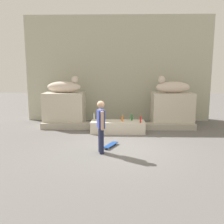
% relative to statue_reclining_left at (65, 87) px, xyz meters
% --- Properties ---
extents(ground_plane, '(40.00, 40.00, 0.00)m').
position_rel_statue_reclining_left_xyz_m(ground_plane, '(2.48, -3.31, -1.85)').
color(ground_plane, '#605E5B').
extents(facade_wall, '(9.42, 0.60, 5.30)m').
position_rel_statue_reclining_left_xyz_m(facade_wall, '(2.48, 1.61, 0.79)').
color(facade_wall, '#B4B59C').
rests_on(facade_wall, ground_plane).
extents(pedestal_left, '(1.84, 1.16, 1.57)m').
position_rel_statue_reclining_left_xyz_m(pedestal_left, '(-0.04, 0.01, -1.07)').
color(pedestal_left, beige).
rests_on(pedestal_left, ground_plane).
extents(pedestal_right, '(1.84, 1.16, 1.57)m').
position_rel_statue_reclining_left_xyz_m(pedestal_right, '(4.99, 0.01, -1.07)').
color(pedestal_right, beige).
rests_on(pedestal_right, ground_plane).
extents(statue_reclining_left, '(1.67, 0.79, 0.78)m').
position_rel_statue_reclining_left_xyz_m(statue_reclining_left, '(0.00, 0.00, 0.00)').
color(statue_reclining_left, beige).
rests_on(statue_reclining_left, pedestal_left).
extents(statue_reclining_right, '(1.66, 0.78, 0.78)m').
position_rel_statue_reclining_left_xyz_m(statue_reclining_right, '(4.95, 0.00, 0.00)').
color(statue_reclining_right, beige).
rests_on(statue_reclining_right, pedestal_right).
extents(ledge_block, '(2.25, 0.79, 0.49)m').
position_rel_statue_reclining_left_xyz_m(ledge_block, '(2.48, -1.22, -1.61)').
color(ledge_block, beige).
rests_on(ledge_block, ground_plane).
extents(skater, '(0.28, 0.53, 1.67)m').
position_rel_statue_reclining_left_xyz_m(skater, '(1.96, -3.81, -0.93)').
color(skater, '#1E233F').
rests_on(skater, ground_plane).
extents(skateboard, '(0.52, 0.81, 0.08)m').
position_rel_statue_reclining_left_xyz_m(skateboard, '(2.24, -3.18, -1.79)').
color(skateboard, navy).
rests_on(skateboard, ground_plane).
extents(bottle_clear, '(0.06, 0.06, 0.32)m').
position_rel_statue_reclining_left_xyz_m(bottle_clear, '(1.45, -0.95, -1.23)').
color(bottle_clear, silver).
rests_on(bottle_clear, ledge_block).
extents(bottle_red, '(0.06, 0.06, 0.32)m').
position_rel_statue_reclining_left_xyz_m(bottle_red, '(3.40, -1.53, -1.23)').
color(bottle_red, red).
rests_on(bottle_red, ledge_block).
extents(bottle_green, '(0.07, 0.07, 0.31)m').
position_rel_statue_reclining_left_xyz_m(bottle_green, '(3.07, -1.05, -1.24)').
color(bottle_green, '#1E722D').
rests_on(bottle_green, ledge_block).
extents(bottle_orange, '(0.07, 0.07, 0.28)m').
position_rel_statue_reclining_left_xyz_m(bottle_orange, '(2.66, -1.24, -1.25)').
color(bottle_orange, orange).
rests_on(bottle_orange, ledge_block).
extents(stair_step, '(6.86, 0.50, 0.27)m').
position_rel_statue_reclining_left_xyz_m(stair_step, '(2.48, -0.60, -1.72)').
color(stair_step, '#A9A08F').
rests_on(stair_step, ground_plane).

